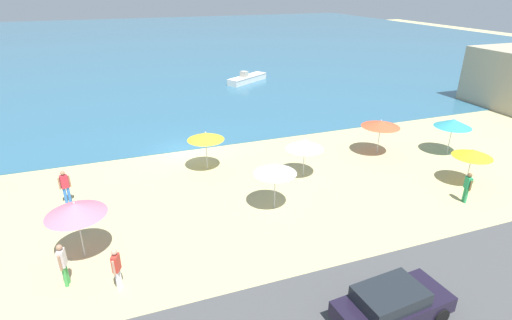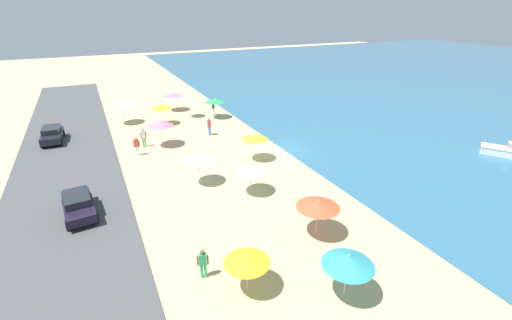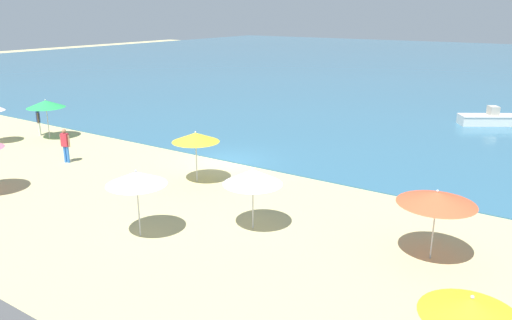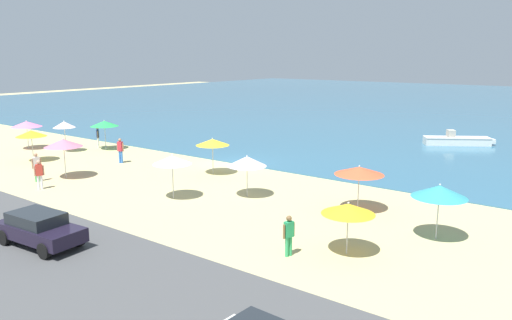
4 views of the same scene
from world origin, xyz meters
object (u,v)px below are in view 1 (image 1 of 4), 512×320
object	(u,v)px
beach_umbrella_1	(206,136)
skiff_nearshore	(247,79)
beach_umbrella_8	(275,169)
bather_3	(467,186)
beach_umbrella_10	(473,153)
bather_0	(65,185)
parked_car_0	(392,304)
beach_umbrella_6	(453,123)
beach_umbrella_11	(75,209)
beach_umbrella_3	(381,124)
bather_2	(117,267)
beach_umbrella_0	(305,144)
bather_1	(63,263)

from	to	relation	value
beach_umbrella_1	skiff_nearshore	distance (m)	22.98
beach_umbrella_8	bather_3	bearing A→B (deg)	-16.68
beach_umbrella_10	bather_0	size ratio (longest dim) A/B	1.18
beach_umbrella_1	bather_3	size ratio (longest dim) A/B	1.47
beach_umbrella_8	skiff_nearshore	xyz separation A→B (m)	(7.59, 26.32, -1.73)
parked_car_0	beach_umbrella_6	bearing A→B (deg)	40.13
parked_car_0	beach_umbrella_1	bearing A→B (deg)	101.84
beach_umbrella_10	beach_umbrella_8	bearing A→B (deg)	173.48
beach_umbrella_11	parked_car_0	xyz separation A→B (m)	(9.64, -7.24, -1.49)
beach_umbrella_3	bather_2	world-z (taller)	beach_umbrella_3
beach_umbrella_6	beach_umbrella_0	bearing A→B (deg)	178.63
beach_umbrella_10	bather_1	world-z (taller)	beach_umbrella_10
beach_umbrella_1	bather_1	xyz separation A→B (m)	(-7.34, -8.05, -1.13)
beach_umbrella_10	bather_1	xyz separation A→B (m)	(-20.59, -1.22, -0.85)
beach_umbrella_1	beach_umbrella_6	size ratio (longest dim) A/B	0.99
bather_2	skiff_nearshore	distance (m)	33.37
beach_umbrella_0	beach_umbrella_6	world-z (taller)	beach_umbrella_6
parked_car_0	skiff_nearshore	distance (m)	35.15
beach_umbrella_3	bather_3	size ratio (longest dim) A/B	1.49
beach_umbrella_8	bather_2	xyz separation A→B (m)	(-7.60, -3.38, -1.19)
bather_2	bather_3	bearing A→B (deg)	1.87
beach_umbrella_3	bather_2	xyz separation A→B (m)	(-16.62, -7.45, -1.11)
beach_umbrella_8	bather_0	bearing A→B (deg)	157.31
beach_umbrella_3	bather_3	bearing A→B (deg)	-86.63
beach_umbrella_8	bather_1	bearing A→B (deg)	-165.20
parked_car_0	skiff_nearshore	xyz separation A→B (m)	(6.82, 34.48, -0.36)
bather_2	bather_3	world-z (taller)	bather_2
beach_umbrella_1	skiff_nearshore	xyz separation A→B (m)	(9.70, 20.76, -1.71)
beach_umbrella_3	bather_2	distance (m)	18.25
beach_umbrella_1	beach_umbrella_6	xyz separation A→B (m)	(15.54, -3.05, -0.03)
bather_0	beach_umbrella_3	bearing A→B (deg)	-0.07
bather_1	skiff_nearshore	xyz separation A→B (m)	(17.03, 28.81, -0.58)
beach_umbrella_10	skiff_nearshore	bearing A→B (deg)	97.35
skiff_nearshore	bather_1	bearing A→B (deg)	-120.59
beach_umbrella_6	beach_umbrella_8	size ratio (longest dim) A/B	0.99
bather_0	skiff_nearshore	size ratio (longest dim) A/B	0.33
beach_umbrella_1	beach_umbrella_10	xyz separation A→B (m)	(13.25, -6.84, -0.28)
beach_umbrella_8	bather_3	xyz separation A→B (m)	(9.43, -2.83, -1.24)
beach_umbrella_6	beach_umbrella_8	bearing A→B (deg)	-169.40
beach_umbrella_1	bather_3	xyz separation A→B (m)	(11.54, -8.39, -1.22)
beach_umbrella_11	parked_car_0	distance (m)	12.15
beach_umbrella_6	bather_0	world-z (taller)	beach_umbrella_6
bather_0	bather_2	size ratio (longest dim) A/B	1.04
beach_umbrella_10	bather_0	bearing A→B (deg)	165.63
skiff_nearshore	beach_umbrella_0	bearing A→B (deg)	-101.12
bather_3	parked_car_0	xyz separation A→B (m)	(-8.66, -5.34, -0.14)
beach_umbrella_11	bather_3	world-z (taller)	beach_umbrella_11
beach_umbrella_0	bather_2	world-z (taller)	beach_umbrella_0
beach_umbrella_11	skiff_nearshore	world-z (taller)	beach_umbrella_11
beach_umbrella_6	skiff_nearshore	xyz separation A→B (m)	(-5.84, 23.81, -1.68)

